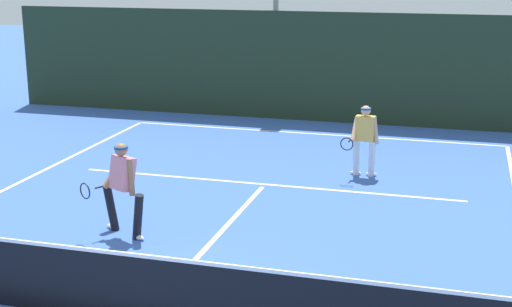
{
  "coord_description": "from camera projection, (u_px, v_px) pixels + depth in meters",
  "views": [
    {
      "loc": [
        4.02,
        -8.18,
        4.76
      ],
      "look_at": [
        0.13,
        5.45,
        1.0
      ],
      "focal_mm": 51.46,
      "sensor_mm": 36.0,
      "label": 1
    }
  ],
  "objects": [
    {
      "name": "tennis_net",
      "position": [
        135.0,
        288.0,
        9.75
      ],
      "size": [
        11.5,
        0.09,
        1.06
      ],
      "color": "#1E4723",
      "rests_on": "ground_plane"
    },
    {
      "name": "tennis_ball_extra",
      "position": [
        169.0,
        272.0,
        11.46
      ],
      "size": [
        0.07,
        0.07,
        0.07
      ],
      "primitive_type": "sphere",
      "color": "#D1E033",
      "rests_on": "ground_plane"
    },
    {
      "name": "player_far",
      "position": [
        364.0,
        137.0,
        16.45
      ],
      "size": [
        0.78,
        0.86,
        1.62
      ],
      "rotation": [
        0.0,
        0.0,
        3.09
      ],
      "color": "silver",
      "rests_on": "ground_plane"
    },
    {
      "name": "court_line_centre",
      "position": [
        214.0,
        239.0,
        12.86
      ],
      "size": [
        0.1,
        6.4,
        0.01
      ],
      "primitive_type": "cube",
      "color": "white",
      "rests_on": "ground_plane"
    },
    {
      "name": "back_fence_windscreen",
      "position": [
        325.0,
        67.0,
        21.85
      ],
      "size": [
        20.28,
        0.12,
        3.28
      ],
      "primitive_type": "cube",
      "color": "#203120",
      "rests_on": "ground_plane"
    },
    {
      "name": "court_line_baseline_far",
      "position": [
        312.0,
        134.0,
        20.66
      ],
      "size": [
        10.49,
        0.1,
        0.01
      ],
      "primitive_type": "cube",
      "color": "white",
      "rests_on": "ground_plane"
    },
    {
      "name": "player_near",
      "position": [
        122.0,
        185.0,
        12.88
      ],
      "size": [
        1.18,
        0.83,
        1.68
      ],
      "rotation": [
        0.0,
        0.0,
        2.67
      ],
      "color": "black",
      "rests_on": "ground_plane"
    },
    {
      "name": "court_line_service",
      "position": [
        265.0,
        184.0,
        16.01
      ],
      "size": [
        8.55,
        0.1,
        0.01
      ],
      "primitive_type": "cube",
      "color": "white",
      "rests_on": "ground_plane"
    }
  ]
}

